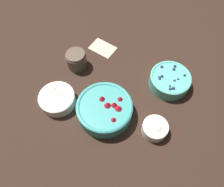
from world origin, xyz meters
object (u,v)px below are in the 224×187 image
object	(u,v)px
bowl_strawberries	(105,109)
bowl_bananas	(57,99)
bowl_blueberries	(170,80)
jar_chocolate	(77,60)
bowl_cream	(155,128)

from	to	relation	value
bowl_strawberries	bowl_bananas	bearing A→B (deg)	-2.99
bowl_blueberries	jar_chocolate	distance (m)	0.46
bowl_bananas	jar_chocolate	distance (m)	0.22
bowl_strawberries	jar_chocolate	bearing A→B (deg)	-49.76
bowl_cream	jar_chocolate	size ratio (longest dim) A/B	1.08
bowl_cream	bowl_bananas	bearing A→B (deg)	-6.27
bowl_strawberries	bowl_bananas	distance (m)	0.22
bowl_bananas	jar_chocolate	size ratio (longest dim) A/B	1.61
bowl_strawberries	bowl_bananas	world-z (taller)	bowl_strawberries
bowl_blueberries	bowl_cream	distance (m)	0.25
bowl_blueberries	jar_chocolate	xyz separation A→B (m)	(0.46, -0.02, 0.00)
bowl_blueberries	bowl_bananas	size ratio (longest dim) A/B	1.18
bowl_cream	jar_chocolate	distance (m)	0.50
bowl_blueberries	bowl_cream	size ratio (longest dim) A/B	1.76
bowl_cream	bowl_strawberries	bearing A→B (deg)	-9.55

